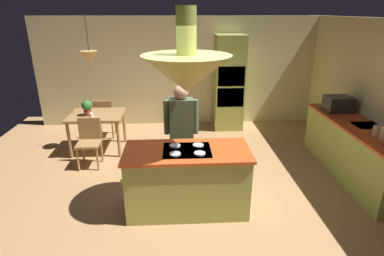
# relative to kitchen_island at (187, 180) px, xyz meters

# --- Properties ---
(ground) EXTENTS (8.16, 8.16, 0.00)m
(ground) POSITION_rel_kitchen_island_xyz_m (0.00, 0.20, -0.46)
(ground) COLOR #AD7F51
(wall_back) EXTENTS (6.80, 0.10, 2.55)m
(wall_back) POSITION_rel_kitchen_island_xyz_m (0.00, 3.65, 0.81)
(wall_back) COLOR beige
(wall_back) RESTS_ON ground
(kitchen_island) EXTENTS (1.70, 0.79, 0.93)m
(kitchen_island) POSITION_rel_kitchen_island_xyz_m (0.00, 0.00, 0.00)
(kitchen_island) COLOR #A0A84C
(kitchen_island) RESTS_ON ground
(counter_run_right) EXTENTS (0.73, 2.53, 0.91)m
(counter_run_right) POSITION_rel_kitchen_island_xyz_m (2.84, 0.80, 0.00)
(counter_run_right) COLOR #A0A84C
(counter_run_right) RESTS_ON ground
(oven_tower) EXTENTS (0.66, 0.62, 2.17)m
(oven_tower) POSITION_rel_kitchen_island_xyz_m (1.10, 3.24, 0.62)
(oven_tower) COLOR #A0A84C
(oven_tower) RESTS_ON ground
(dining_table) EXTENTS (1.04, 0.85, 0.76)m
(dining_table) POSITION_rel_kitchen_island_xyz_m (-1.70, 2.10, 0.19)
(dining_table) COLOR #A07443
(dining_table) RESTS_ON ground
(person_at_island) EXTENTS (0.53, 0.22, 1.65)m
(person_at_island) POSITION_rel_kitchen_island_xyz_m (-0.06, 0.66, 0.48)
(person_at_island) COLOR tan
(person_at_island) RESTS_ON ground
(range_hood) EXTENTS (1.10, 1.10, 1.00)m
(range_hood) POSITION_rel_kitchen_island_xyz_m (0.00, -0.00, 1.51)
(range_hood) COLOR #A0A84C
(pendant_light_over_table) EXTENTS (0.32, 0.32, 0.82)m
(pendant_light_over_table) POSITION_rel_kitchen_island_xyz_m (-1.70, 2.10, 1.40)
(pendant_light_over_table) COLOR #E0B266
(chair_facing_island) EXTENTS (0.40, 0.40, 0.87)m
(chair_facing_island) POSITION_rel_kitchen_island_xyz_m (-1.70, 1.45, 0.04)
(chair_facing_island) COLOR #A07443
(chair_facing_island) RESTS_ON ground
(chair_by_back_wall) EXTENTS (0.40, 0.40, 0.87)m
(chair_by_back_wall) POSITION_rel_kitchen_island_xyz_m (-1.70, 2.75, 0.04)
(chair_by_back_wall) COLOR #A07443
(chair_by_back_wall) RESTS_ON ground
(potted_plant_on_table) EXTENTS (0.20, 0.20, 0.30)m
(potted_plant_on_table) POSITION_rel_kitchen_island_xyz_m (-1.84, 2.03, 0.47)
(potted_plant_on_table) COLOR #99382D
(potted_plant_on_table) RESTS_ON dining_table
(cup_on_table) EXTENTS (0.07, 0.07, 0.09)m
(cup_on_table) POSITION_rel_kitchen_island_xyz_m (-1.74, 1.89, 0.34)
(cup_on_table) COLOR white
(cup_on_table) RESTS_ON dining_table
(canister_sugar) EXTENTS (0.13, 0.13, 0.15)m
(canister_sugar) POSITION_rel_kitchen_island_xyz_m (2.84, 0.36, 0.53)
(canister_sugar) COLOR #E0B78C
(canister_sugar) RESTS_ON counter_run_right
(microwave_on_counter) EXTENTS (0.46, 0.36, 0.28)m
(microwave_on_counter) POSITION_rel_kitchen_island_xyz_m (2.84, 1.55, 0.59)
(microwave_on_counter) COLOR #232326
(microwave_on_counter) RESTS_ON counter_run_right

